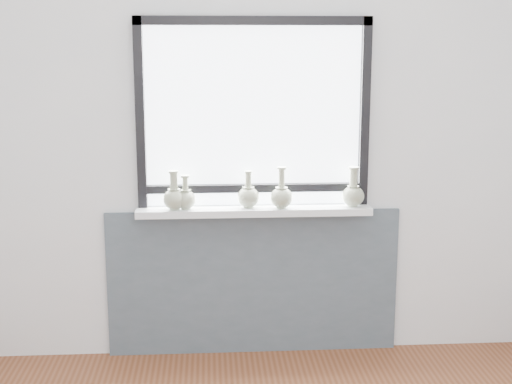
{
  "coord_description": "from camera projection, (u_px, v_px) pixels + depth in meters",
  "views": [
    {
      "loc": [
        -0.25,
        -2.19,
        1.8
      ],
      "look_at": [
        0.0,
        1.55,
        1.02
      ],
      "focal_mm": 50.0,
      "sensor_mm": 36.0,
      "label": 1
    }
  ],
  "objects": [
    {
      "name": "windowsill",
      "position": [
        254.0,
        210.0,
        4.02
      ],
      "size": [
        1.32,
        0.18,
        0.04
      ],
      "primitive_type": "cube",
      "color": "silver",
      "rests_on": "apron_panel"
    },
    {
      "name": "back_wall",
      "position": [
        253.0,
        134.0,
        4.03
      ],
      "size": [
        3.6,
        0.02,
        2.6
      ],
      "primitive_type": "cube",
      "color": "silver",
      "rests_on": "ground"
    },
    {
      "name": "vase_a",
      "position": [
        174.0,
        197.0,
        3.94
      ],
      "size": [
        0.12,
        0.12,
        0.22
      ],
      "rotation": [
        0.0,
        0.0,
        0.06
      ],
      "color": "#9CA487",
      "rests_on": "windowsill"
    },
    {
      "name": "vase_c",
      "position": [
        248.0,
        196.0,
        3.99
      ],
      "size": [
        0.13,
        0.13,
        0.21
      ],
      "rotation": [
        0.0,
        0.0,
        -0.14
      ],
      "color": "#9CA487",
      "rests_on": "windowsill"
    },
    {
      "name": "vase_e",
      "position": [
        353.0,
        193.0,
        4.02
      ],
      "size": [
        0.13,
        0.13,
        0.23
      ],
      "rotation": [
        0.0,
        0.0,
        -0.1
      ],
      "color": "#9CA487",
      "rests_on": "windowsill"
    },
    {
      "name": "apron_panel",
      "position": [
        253.0,
        282.0,
        4.18
      ],
      "size": [
        1.7,
        0.03,
        0.86
      ],
      "primitive_type": "cube",
      "color": "#4C5663",
      "rests_on": "ground"
    },
    {
      "name": "window",
      "position": [
        253.0,
        110.0,
        3.96
      ],
      "size": [
        1.3,
        0.06,
        1.05
      ],
      "color": "black",
      "rests_on": "windowsill"
    },
    {
      "name": "vase_d",
      "position": [
        282.0,
        196.0,
        3.98
      ],
      "size": [
        0.13,
        0.13,
        0.23
      ],
      "rotation": [
        0.0,
        0.0,
        -0.03
      ],
      "color": "#9CA487",
      "rests_on": "windowsill"
    },
    {
      "name": "vase_b",
      "position": [
        186.0,
        198.0,
        3.95
      ],
      "size": [
        0.12,
        0.12,
        0.19
      ],
      "rotation": [
        0.0,
        0.0,
        0.37
      ],
      "color": "#9CA487",
      "rests_on": "windowsill"
    }
  ]
}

